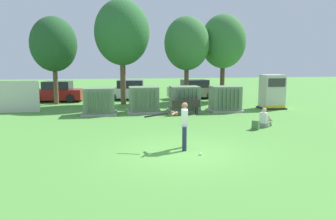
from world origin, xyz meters
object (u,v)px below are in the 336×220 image
batter (183,123)px  parked_car_leftmost (56,92)px  parked_car_left_of_center (129,91)px  backpack (256,125)px  park_bench (186,106)px  transformer_west (99,102)px  generator_enclosure (272,92)px  sports_ball (200,154)px  transformer_mid_west (144,100)px  seated_spectator (265,119)px  transformer_east (225,99)px  transformer_mid_east (185,99)px  parked_car_right_of_center (193,90)px

batter → parked_car_leftmost: batter is taller
parked_car_left_of_center → batter: bearing=-85.3°
batter → backpack: bearing=34.0°
park_bench → backpack: 5.29m
transformer_west → parked_car_left_of_center: bearing=74.1°
generator_enclosure → sports_ball: generator_enclosure is taller
transformer_mid_west → seated_spectator: (5.51, -5.46, -0.41)m
transformer_mid_west → transformer_east: bearing=-3.7°
transformer_mid_east → batter: batter is taller
transformer_mid_east → backpack: transformer_mid_east is taller
transformer_mid_west → transformer_mid_east: same height
batter → backpack: (4.10, 2.77, -0.76)m
transformer_mid_west → seated_spectator: bearing=-44.8°
batter → backpack: batter is taller
seated_spectator → parked_car_left_of_center: bearing=116.2°
transformer_mid_west → generator_enclosure: bearing=1.7°
transformer_mid_west → park_bench: transformer_mid_west is taller
parked_car_leftmost → park_bench: bearing=-41.8°
transformer_west → parked_car_left_of_center: (2.10, 7.37, -0.04)m
generator_enclosure → batter: generator_enclosure is taller
transformer_west → sports_ball: size_ratio=23.33×
transformer_east → transformer_mid_east: bearing=173.7°
batter → park_bench: bearing=77.0°
seated_spectator → parked_car_left_of_center: parked_car_left_of_center is taller
sports_ball → parked_car_right_of_center: (3.72, 16.50, 0.71)m
backpack → generator_enclosure: bearing=57.9°
park_bench → transformer_east: bearing=19.1°
batter → parked_car_right_of_center: batter is taller
transformer_mid_east → parked_car_right_of_center: (2.23, 6.86, -0.04)m
park_bench → seated_spectator: size_ratio=1.91×
transformer_mid_east → backpack: (2.18, -5.97, -0.57)m
generator_enclosure → parked_car_left_of_center: bearing=144.3°
parked_car_right_of_center → park_bench: bearing=-106.7°
parked_car_right_of_center → sports_ball: bearing=-102.7°
transformer_mid_east → sports_ball: size_ratio=23.33×
park_bench → parked_car_leftmost: parked_car_leftmost is taller
seated_spectator → parked_car_right_of_center: 12.29m
batter → parked_car_leftmost: size_ratio=0.40×
transformer_west → transformer_mid_west: same height
backpack → parked_car_right_of_center: bearing=89.8°
generator_enclosure → batter: 12.12m
transformer_east → backpack: 5.73m
parked_car_right_of_center → generator_enclosure: bearing=-59.3°
transformer_mid_west → transformer_mid_east: bearing=-1.2°
seated_spectator → parked_car_leftmost: 16.93m
transformer_mid_west → backpack: 7.72m
parked_car_leftmost → transformer_mid_west: bearing=-45.7°
transformer_west → parked_car_leftmost: same height
transformer_west → seated_spectator: size_ratio=2.18×
transformer_mid_west → batter: batter is taller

